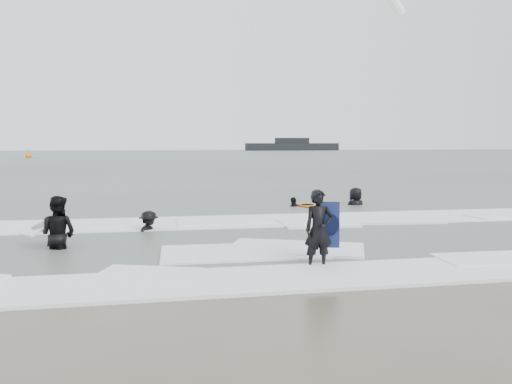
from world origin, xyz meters
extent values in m
plane|color=brown|center=(0.00, 0.00, 0.00)|extent=(320.00, 320.00, 0.00)
plane|color=#47544C|center=(0.00, 80.00, 0.06)|extent=(320.00, 320.00, 0.00)
imported|color=black|center=(0.46, 0.14, 0.00)|extent=(0.62, 0.42, 1.64)
imported|color=black|center=(-5.16, 2.86, 0.00)|extent=(1.10, 0.98, 1.86)
imported|color=black|center=(-3.13, 4.82, 0.00)|extent=(1.04, 1.09, 1.48)
imported|color=black|center=(2.28, 9.50, 0.00)|extent=(0.99, 0.62, 1.57)
imported|color=black|center=(4.88, 9.58, 0.00)|extent=(1.04, 0.79, 1.91)
cube|color=white|center=(0.00, -0.60, 0.03)|extent=(30.03, 2.32, 0.07)
cube|color=white|center=(0.00, 6.00, 0.04)|extent=(30.00, 2.60, 0.09)
sphere|color=orange|center=(-25.90, 78.92, 0.41)|extent=(1.00, 1.00, 1.00)
cylinder|color=orange|center=(-25.90, 78.92, 1.06)|extent=(0.10, 0.10, 1.00)
cube|color=black|center=(36.45, 149.08, 1.24)|extent=(30.10, 5.37, 2.36)
cube|color=black|center=(36.45, 149.08, 3.28)|extent=(10.75, 3.22, 1.72)
camera|label=1|loc=(-2.47, -9.50, 2.56)|focal=35.00mm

